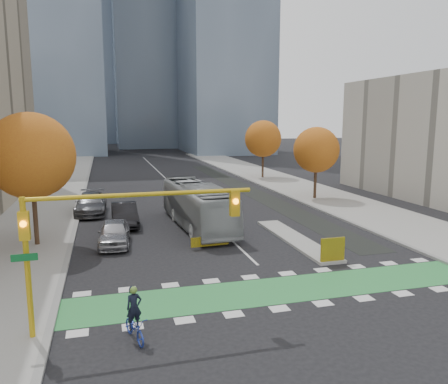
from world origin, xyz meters
TOP-DOWN VIEW (x-y plane):
  - ground at (0.00, 0.00)m, footprint 300.00×300.00m
  - sidewalk_west at (-13.50, 20.00)m, footprint 7.00×120.00m
  - sidewalk_east at (13.50, 20.00)m, footprint 7.00×120.00m
  - curb_west at (-10.00, 20.00)m, footprint 0.30×120.00m
  - curb_east at (10.00, 20.00)m, footprint 0.30×120.00m
  - bike_crossing at (0.00, 1.50)m, footprint 20.00×3.00m
  - centre_line at (0.00, 40.00)m, footprint 0.15×70.00m
  - bike_lane_paint at (7.50, 30.00)m, footprint 2.50×50.00m
  - median_island at (4.00, 9.00)m, footprint 1.60×10.00m
  - hazard_board at (4.00, 4.20)m, footprint 1.40×0.12m
  - tower_ne at (20.00, 85.00)m, footprint 18.00×24.00m
  - tower_far at (-4.00, 140.00)m, footprint 26.00×26.00m
  - tree_west at (-12.00, 12.00)m, footprint 5.20×5.20m
  - tree_east_near at (12.00, 22.00)m, footprint 4.40×4.40m
  - tree_east_far at (12.50, 38.00)m, footprint 4.80×4.80m
  - traffic_signal_west at (-7.93, -0.51)m, footprint 8.53×0.56m
  - cyclist at (-6.98, -1.46)m, footprint 1.07×1.85m
  - bus at (-1.38, 14.28)m, footprint 3.48×11.67m
  - parked_car_a at (-7.36, 11.02)m, footprint 2.20×4.75m
  - parked_car_b at (-6.50, 16.02)m, footprint 1.85×5.08m
  - parked_car_c at (-9.00, 21.02)m, footprint 2.65×6.00m

SIDE VIEW (x-z plane):
  - ground at x=0.00m, z-range 0.00..0.00m
  - centre_line at x=0.00m, z-range 0.00..0.01m
  - bike_lane_paint at x=7.50m, z-range 0.00..0.01m
  - bike_crossing at x=0.00m, z-range 0.00..0.01m
  - sidewalk_west at x=-13.50m, z-range 0.00..0.15m
  - sidewalk_east at x=13.50m, z-range 0.00..0.15m
  - curb_west at x=-10.00m, z-range -0.01..0.15m
  - curb_east at x=10.00m, z-range -0.01..0.15m
  - median_island at x=4.00m, z-range 0.00..0.16m
  - cyclist at x=-6.98m, z-range -0.34..1.68m
  - parked_car_a at x=-7.36m, z-range 0.00..1.58m
  - hazard_board at x=4.00m, z-range 0.15..1.45m
  - parked_car_b at x=-6.50m, z-range 0.00..1.67m
  - parked_car_c at x=-9.00m, z-range 0.00..1.71m
  - bus at x=-1.38m, z-range 0.00..3.21m
  - traffic_signal_west at x=-7.93m, z-range 1.43..6.63m
  - tree_east_near at x=12.00m, z-range 1.33..8.40m
  - tree_east_far at x=12.50m, z-range 1.42..9.07m
  - tree_west at x=-12.00m, z-range 1.50..9.73m
  - tower_ne at x=20.00m, z-range 0.00..60.00m
  - tower_far at x=-4.00m, z-range 0.00..80.00m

